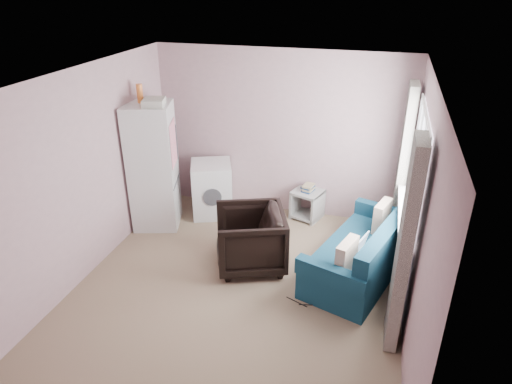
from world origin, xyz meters
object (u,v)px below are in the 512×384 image
armchair (250,236)px  washing_machine (212,188)px  fridge (153,166)px  side_table (307,202)px  sofa (364,255)px

armchair → washing_machine: 1.53m
armchair → fridge: 1.85m
side_table → sofa: (0.93, -1.28, 0.03)m
fridge → armchair: bearing=-39.0°
armchair → fridge: bearing=-133.6°
armchair → sofa: (1.41, 0.17, -0.13)m
fridge → sofa: 3.16m
side_table → sofa: size_ratio=0.28×
armchair → sofa: armchair is taller
armchair → fridge: fridge is taller
fridge → washing_machine: fridge is taller
sofa → armchair: bearing=-154.9°
washing_machine → sofa: size_ratio=0.42×
armchair → washing_machine: armchair is taller
side_table → sofa: 1.58m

